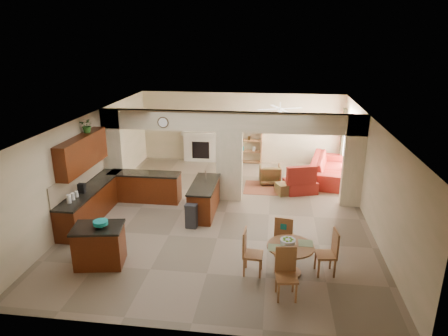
# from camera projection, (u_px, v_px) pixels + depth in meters

# --- Properties ---
(floor) EXTENTS (10.00, 10.00, 0.00)m
(floor) POSITION_uv_depth(u_px,v_px,m) (225.00, 212.00, 11.74)
(floor) COLOR #816E59
(floor) RESTS_ON ground
(ceiling) EXTENTS (10.00, 10.00, 0.00)m
(ceiling) POSITION_uv_depth(u_px,v_px,m) (225.00, 118.00, 10.85)
(ceiling) COLOR white
(ceiling) RESTS_ON wall_back
(wall_back) EXTENTS (8.00, 0.00, 8.00)m
(wall_back) POSITION_uv_depth(u_px,v_px,m) (241.00, 128.00, 15.99)
(wall_back) COLOR beige
(wall_back) RESTS_ON floor
(wall_front) EXTENTS (8.00, 0.00, 8.00)m
(wall_front) POSITION_uv_depth(u_px,v_px,m) (187.00, 262.00, 6.59)
(wall_front) COLOR beige
(wall_front) RESTS_ON floor
(wall_left) EXTENTS (0.00, 10.00, 10.00)m
(wall_left) POSITION_uv_depth(u_px,v_px,m) (91.00, 162.00, 11.78)
(wall_left) COLOR beige
(wall_left) RESTS_ON floor
(wall_right) EXTENTS (0.00, 10.00, 10.00)m
(wall_right) POSITION_uv_depth(u_px,v_px,m) (371.00, 173.00, 10.81)
(wall_right) COLOR beige
(wall_right) RESTS_ON floor
(partition_left_pier) EXTENTS (0.60, 0.25, 2.80)m
(partition_left_pier) POSITION_uv_depth(u_px,v_px,m) (114.00, 152.00, 12.68)
(partition_left_pier) COLOR beige
(partition_left_pier) RESTS_ON floor
(partition_center_pier) EXTENTS (0.80, 0.25, 2.20)m
(partition_center_pier) POSITION_uv_depth(u_px,v_px,m) (229.00, 166.00, 12.33)
(partition_center_pier) COLOR beige
(partition_center_pier) RESTS_ON floor
(partition_right_pier) EXTENTS (0.60, 0.25, 2.80)m
(partition_right_pier) POSITION_uv_depth(u_px,v_px,m) (354.00, 162.00, 11.78)
(partition_right_pier) COLOR beige
(partition_right_pier) RESTS_ON floor
(partition_header) EXTENTS (8.00, 0.25, 0.60)m
(partition_header) POSITION_uv_depth(u_px,v_px,m) (229.00, 122.00, 11.88)
(partition_header) COLOR beige
(partition_header) RESTS_ON partition_center_pier
(kitchen_counter) EXTENTS (2.52, 3.29, 1.48)m
(kitchen_counter) POSITION_uv_depth(u_px,v_px,m) (115.00, 195.00, 11.76)
(kitchen_counter) COLOR #3E1907
(kitchen_counter) RESTS_ON floor
(upper_cabinets) EXTENTS (0.35, 2.40, 0.90)m
(upper_cabinets) POSITION_uv_depth(u_px,v_px,m) (82.00, 152.00, 10.84)
(upper_cabinets) COLOR #3E1907
(upper_cabinets) RESTS_ON wall_left
(peninsula) EXTENTS (0.70, 1.85, 0.91)m
(peninsula) POSITION_uv_depth(u_px,v_px,m) (204.00, 198.00, 11.56)
(peninsula) COLOR #3E1907
(peninsula) RESTS_ON floor
(wall_clock) EXTENTS (0.34, 0.03, 0.34)m
(wall_clock) POSITION_uv_depth(u_px,v_px,m) (163.00, 122.00, 12.00)
(wall_clock) COLOR #4A3318
(wall_clock) RESTS_ON partition_header
(rug) EXTENTS (1.60, 1.30, 0.01)m
(rug) POSITION_uv_depth(u_px,v_px,m) (268.00, 188.00, 13.57)
(rug) COLOR #955236
(rug) RESTS_ON floor
(fireplace) EXTENTS (1.60, 0.35, 1.20)m
(fireplace) POSITION_uv_depth(u_px,v_px,m) (201.00, 147.00, 16.28)
(fireplace) COLOR silver
(fireplace) RESTS_ON floor
(shelving_unit) EXTENTS (1.00, 0.32, 1.80)m
(shelving_unit) POSITION_uv_depth(u_px,v_px,m) (249.00, 141.00, 15.94)
(shelving_unit) COLOR brown
(shelving_unit) RESTS_ON floor
(window_a) EXTENTS (0.02, 0.90, 1.90)m
(window_a) POSITION_uv_depth(u_px,v_px,m) (354.00, 156.00, 13.04)
(window_a) COLOR white
(window_a) RESTS_ON wall_right
(window_b) EXTENTS (0.02, 0.90, 1.90)m
(window_b) POSITION_uv_depth(u_px,v_px,m) (346.00, 142.00, 14.63)
(window_b) COLOR white
(window_b) RESTS_ON wall_right
(glazed_door) EXTENTS (0.02, 0.70, 2.10)m
(glazed_door) POSITION_uv_depth(u_px,v_px,m) (350.00, 153.00, 13.88)
(glazed_door) COLOR white
(glazed_door) RESTS_ON wall_right
(drape_a_left) EXTENTS (0.10, 0.28, 2.30)m
(drape_a_left) POSITION_uv_depth(u_px,v_px,m) (357.00, 161.00, 12.48)
(drape_a_left) COLOR #41231A
(drape_a_left) RESTS_ON wall_right
(drape_a_right) EXTENTS (0.10, 0.28, 2.30)m
(drape_a_right) POSITION_uv_depth(u_px,v_px,m) (350.00, 151.00, 13.60)
(drape_a_right) COLOR #41231A
(drape_a_right) RESTS_ON wall_right
(drape_b_left) EXTENTS (0.10, 0.28, 2.30)m
(drape_b_left) POSITION_uv_depth(u_px,v_px,m) (348.00, 147.00, 14.07)
(drape_b_left) COLOR #41231A
(drape_b_left) RESTS_ON wall_right
(drape_b_right) EXTENTS (0.10, 0.28, 2.30)m
(drape_b_right) POSITION_uv_depth(u_px,v_px,m) (343.00, 138.00, 15.20)
(drape_b_right) COLOR #41231A
(drape_b_right) RESTS_ON wall_right
(ceiling_fan) EXTENTS (1.00, 1.00, 0.10)m
(ceiling_fan) POSITION_uv_depth(u_px,v_px,m) (280.00, 109.00, 13.56)
(ceiling_fan) COLOR white
(ceiling_fan) RESTS_ON ceiling
(kitchen_island) EXTENTS (1.20, 0.95, 0.94)m
(kitchen_island) POSITION_uv_depth(u_px,v_px,m) (99.00, 245.00, 8.96)
(kitchen_island) COLOR #3E1907
(kitchen_island) RESTS_ON floor
(teal_bowl) EXTENTS (0.32, 0.32, 0.15)m
(teal_bowl) POSITION_uv_depth(u_px,v_px,m) (101.00, 224.00, 8.76)
(teal_bowl) COLOR teal
(teal_bowl) RESTS_ON kitchen_island
(trash_can) EXTENTS (0.32, 0.28, 0.63)m
(trash_can) POSITION_uv_depth(u_px,v_px,m) (192.00, 217.00, 10.73)
(trash_can) COLOR #2A2A2C
(trash_can) RESTS_ON floor
(dining_table) EXTENTS (1.01, 1.01, 0.69)m
(dining_table) POSITION_uv_depth(u_px,v_px,m) (290.00, 255.00, 8.59)
(dining_table) COLOR brown
(dining_table) RESTS_ON floor
(fruit_bowl) EXTENTS (0.32, 0.32, 0.17)m
(fruit_bowl) POSITION_uv_depth(u_px,v_px,m) (288.00, 242.00, 8.48)
(fruit_bowl) COLOR #5EA322
(fruit_bowl) RESTS_ON dining_table
(sofa) EXTENTS (2.97, 1.60, 0.82)m
(sofa) POSITION_uv_depth(u_px,v_px,m) (328.00, 168.00, 14.33)
(sofa) COLOR maroon
(sofa) RESTS_ON floor
(chaise) EXTENTS (1.18, 1.07, 0.39)m
(chaise) POSITION_uv_depth(u_px,v_px,m) (300.00, 186.00, 13.20)
(chaise) COLOR maroon
(chaise) RESTS_ON floor
(armchair) EXTENTS (0.78, 0.80, 0.67)m
(armchair) POSITION_uv_depth(u_px,v_px,m) (270.00, 174.00, 13.91)
(armchair) COLOR maroon
(armchair) RESTS_ON floor
(ottoman) EXTENTS (0.65, 0.65, 0.36)m
(ottoman) POSITION_uv_depth(u_px,v_px,m) (284.00, 189.00, 13.03)
(ottoman) COLOR maroon
(ottoman) RESTS_ON floor
(plant) EXTENTS (0.38, 0.33, 0.41)m
(plant) POSITION_uv_depth(u_px,v_px,m) (87.00, 125.00, 11.05)
(plant) COLOR #1E4E14
(plant) RESTS_ON upper_cabinets
(chair_north) EXTENTS (0.48, 0.48, 1.02)m
(chair_north) POSITION_uv_depth(u_px,v_px,m) (284.00, 235.00, 9.26)
(chair_north) COLOR brown
(chair_north) RESTS_ON floor
(chair_east) EXTENTS (0.47, 0.47, 1.02)m
(chair_east) POSITION_uv_depth(u_px,v_px,m) (330.00, 251.00, 8.58)
(chair_east) COLOR brown
(chair_east) RESTS_ON floor
(chair_south) EXTENTS (0.47, 0.47, 1.02)m
(chair_south) POSITION_uv_depth(u_px,v_px,m) (286.00, 271.00, 7.86)
(chair_south) COLOR brown
(chair_south) RESTS_ON floor
(chair_west) EXTENTS (0.44, 0.44, 1.02)m
(chair_west) POSITION_uv_depth(u_px,v_px,m) (249.00, 250.00, 8.60)
(chair_west) COLOR brown
(chair_west) RESTS_ON floor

